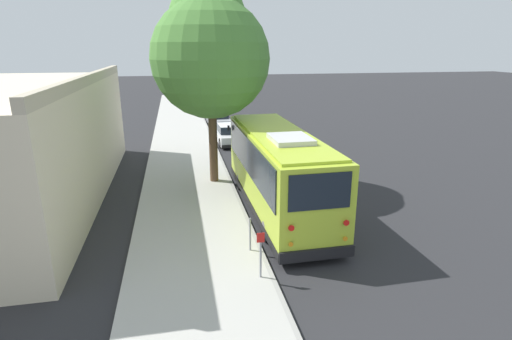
# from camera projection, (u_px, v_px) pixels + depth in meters

# --- Properties ---
(ground_plane) EXTENTS (160.00, 160.00, 0.00)m
(ground_plane) POSITION_uv_depth(u_px,v_px,m) (286.00, 199.00, 17.51)
(ground_plane) COLOR #28282B
(sidewalk_slab) EXTENTS (80.00, 4.09, 0.15)m
(sidewalk_slab) POSITION_uv_depth(u_px,v_px,m) (189.00, 205.00, 16.69)
(sidewalk_slab) COLOR #B2AFA8
(sidewalk_slab) RESTS_ON ground
(curb_strip) EXTENTS (80.00, 0.14, 0.15)m
(curb_strip) POSITION_uv_depth(u_px,v_px,m) (239.00, 201.00, 17.09)
(curb_strip) COLOR #9D9A94
(curb_strip) RESTS_ON ground
(shuttle_bus) EXTENTS (9.43, 2.71, 3.41)m
(shuttle_bus) POSITION_uv_depth(u_px,v_px,m) (278.00, 167.00, 15.86)
(shuttle_bus) COLOR #ADC633
(shuttle_bus) RESTS_ON ground
(parked_sedan_white) EXTENTS (4.32, 1.90, 1.30)m
(parked_sedan_white) POSITION_uv_depth(u_px,v_px,m) (229.00, 134.00, 27.52)
(parked_sedan_white) COLOR silver
(parked_sedan_white) RESTS_ON ground
(parked_sedan_silver) EXTENTS (4.44, 1.77, 1.29)m
(parked_sedan_silver) POSITION_uv_depth(u_px,v_px,m) (218.00, 119.00, 33.22)
(parked_sedan_silver) COLOR #A8AAAF
(parked_sedan_silver) RESTS_ON ground
(parked_sedan_gray) EXTENTS (4.66, 1.86, 1.32)m
(parked_sedan_gray) POSITION_uv_depth(u_px,v_px,m) (211.00, 107.00, 40.16)
(parked_sedan_gray) COLOR slate
(parked_sedan_gray) RESTS_ON ground
(parked_sedan_black) EXTENTS (4.48, 1.84, 1.33)m
(parked_sedan_black) POSITION_uv_depth(u_px,v_px,m) (208.00, 98.00, 46.75)
(parked_sedan_black) COLOR black
(parked_sedan_black) RESTS_ON ground
(street_tree) EXTENTS (5.32, 5.32, 9.19)m
(street_tree) POSITION_uv_depth(u_px,v_px,m) (210.00, 50.00, 17.80)
(street_tree) COLOR brown
(street_tree) RESTS_ON sidewalk_slab
(sign_post_near) EXTENTS (0.06, 0.22, 1.37)m
(sign_post_near) POSITION_uv_depth(u_px,v_px,m) (261.00, 255.00, 11.11)
(sign_post_near) COLOR gray
(sign_post_near) RESTS_ON sidewalk_slab
(sign_post_far) EXTENTS (0.06, 0.06, 1.11)m
(sign_post_far) POSITION_uv_depth(u_px,v_px,m) (250.00, 234.00, 12.65)
(sign_post_far) COLOR gray
(sign_post_far) RESTS_ON sidewalk_slab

